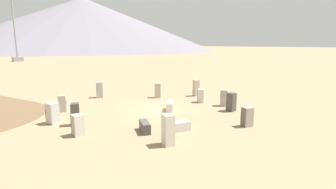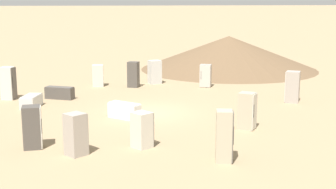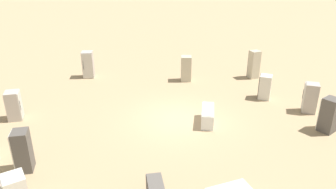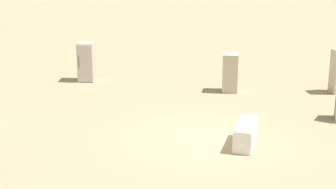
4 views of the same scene
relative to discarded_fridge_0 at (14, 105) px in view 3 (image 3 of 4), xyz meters
The scene contains 10 objects.
ground_plane 8.32m from the discarded_fridge_0, 36.36° to the right, with size 1000.00×1000.00×0.00m, color #9E8460.
discarded_fridge_0 is the anchor object (origin of this frame).
discarded_fridge_1 14.93m from the discarded_fridge_0, 12.19° to the right, with size 0.75×0.74×1.90m.
discarded_fridge_2 6.68m from the discarded_fridge_0, 32.95° to the left, with size 1.01×1.03×1.79m.
discarded_fridge_4 15.40m from the discarded_fridge_0, 33.13° to the right, with size 0.94×0.95×1.62m.
discarded_fridge_7 10.60m from the discarded_fridge_0, ahead, with size 0.95×0.97×1.68m.
discarded_fridge_8 4.85m from the discarded_fridge_0, 99.08° to the right, with size 0.86×0.88×1.72m.
discarded_fridge_12 9.83m from the discarded_fridge_0, 38.75° to the right, with size 1.58×1.62×0.79m.
discarded_fridge_13 13.71m from the discarded_fridge_0, 25.28° to the right, with size 0.94×0.94×1.43m.
discarded_fridge_14 15.48m from the discarded_fridge_0, 40.80° to the right, with size 0.74×0.76×1.70m.
Camera 3 is at (-9.23, -11.83, 7.86)m, focal length 35.00 mm.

